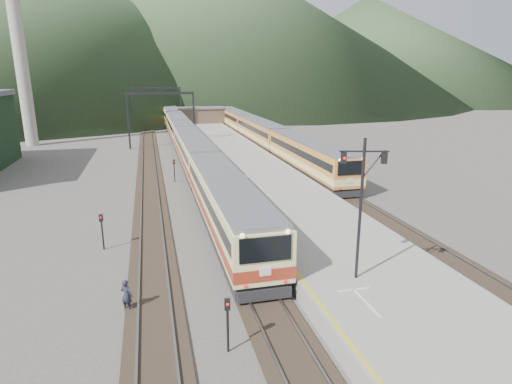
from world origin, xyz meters
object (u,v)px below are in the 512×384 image
object	(u,v)px
signal_mast	(361,195)
second_train	(261,132)
main_train	(186,139)
worker	(126,295)

from	to	relation	value
signal_mast	second_train	bearing A→B (deg)	81.12
main_train	second_train	distance (m)	12.28
second_train	signal_mast	bearing A→B (deg)	-98.88
second_train	worker	xyz separation A→B (m)	(-17.70, -43.77, -1.25)
main_train	worker	size ratio (longest dim) A/B	53.18
main_train	worker	bearing A→B (deg)	-98.93
signal_mast	worker	world-z (taller)	signal_mast
second_train	signal_mast	xyz separation A→B (m)	(-7.05, -45.08, 3.09)
signal_mast	worker	size ratio (longest dim) A/B	4.40
main_train	second_train	bearing A→B (deg)	20.53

